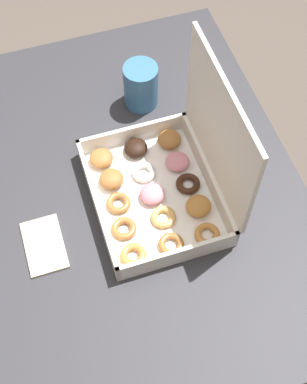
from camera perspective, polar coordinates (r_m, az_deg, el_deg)
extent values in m
plane|color=#564C44|center=(1.78, -2.00, -12.38)|extent=(8.00, 8.00, 0.00)
cube|color=#2D2D33|center=(1.11, -3.15, -0.16)|extent=(0.92, 0.72, 0.03)
cylinder|color=#2D2D33|center=(1.70, 3.68, 7.48)|extent=(0.06, 0.06, 0.72)
cylinder|color=#2D2D33|center=(1.40, 15.77, -18.73)|extent=(0.06, 0.06, 0.72)
cube|color=white|center=(1.08, 0.00, -0.52)|extent=(0.30, 0.24, 0.01)
cube|color=white|center=(1.05, -6.04, -1.50)|extent=(0.30, 0.01, 0.04)
cube|color=white|center=(1.08, 5.83, 1.78)|extent=(0.30, 0.01, 0.04)
cube|color=white|center=(1.14, -2.29, 6.23)|extent=(0.01, 0.24, 0.04)
cube|color=white|center=(1.00, 2.63, -6.77)|extent=(0.01, 0.24, 0.04)
cube|color=white|center=(0.97, 7.03, 6.50)|extent=(0.30, 0.01, 0.24)
ellipsoid|color=#9E6633|center=(1.12, -5.59, 3.60)|extent=(0.05, 0.05, 0.03)
ellipsoid|color=#9E6633|center=(1.09, -4.52, 1.38)|extent=(0.05, 0.05, 0.03)
torus|color=#9E6633|center=(1.07, -3.76, -1.19)|extent=(0.05, 0.05, 0.01)
torus|color=#9E6633|center=(1.04, -3.16, -3.91)|extent=(0.05, 0.05, 0.01)
torus|color=#B77A38|center=(1.01, -2.18, -6.76)|extent=(0.05, 0.05, 0.01)
ellipsoid|color=black|center=(1.13, -1.90, 4.74)|extent=(0.05, 0.05, 0.03)
torus|color=white|center=(1.10, -1.03, 2.10)|extent=(0.05, 0.05, 0.01)
ellipsoid|color=pink|center=(1.07, -0.14, -0.21)|extent=(0.05, 0.05, 0.03)
torus|color=tan|center=(1.05, 1.06, -2.70)|extent=(0.05, 0.05, 0.01)
torus|color=#9E6633|center=(1.02, 1.89, -5.61)|extent=(0.05, 0.05, 0.01)
ellipsoid|color=#9E6633|center=(1.14, 1.69, 5.64)|extent=(0.05, 0.05, 0.03)
ellipsoid|color=pink|center=(1.11, 2.57, 3.27)|extent=(0.05, 0.05, 0.02)
torus|color=#381E11|center=(1.09, 3.71, 0.86)|extent=(0.05, 0.05, 0.01)
ellipsoid|color=#B77A38|center=(1.05, 4.82, -1.50)|extent=(0.05, 0.05, 0.03)
torus|color=#B77A38|center=(1.04, 5.75, -4.52)|extent=(0.05, 0.05, 0.01)
cylinder|color=teal|center=(1.19, -1.36, 11.28)|extent=(0.08, 0.08, 0.10)
cylinder|color=black|center=(1.16, -1.41, 12.88)|extent=(0.06, 0.06, 0.01)
cube|color=beige|center=(1.05, -11.57, -5.58)|extent=(0.12, 0.07, 0.01)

